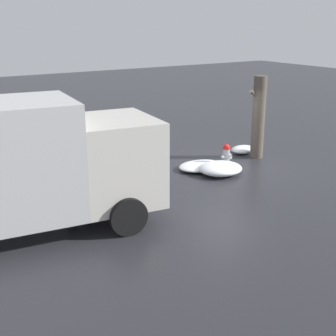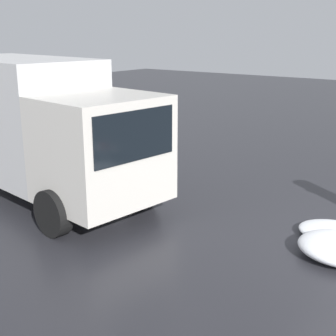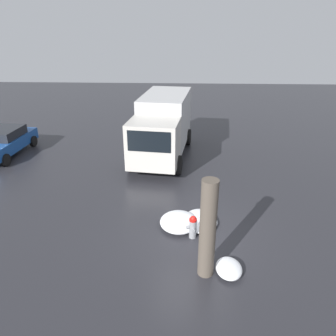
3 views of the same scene
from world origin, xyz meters
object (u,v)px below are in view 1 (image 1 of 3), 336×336
(tree_trunk, at_px, (258,117))
(delivery_truck, at_px, (15,165))
(pedestrian, at_px, (70,183))
(fire_hydrant, at_px, (226,155))

(tree_trunk, xyz_separation_m, delivery_truck, (8.90, 1.70, 0.20))
(tree_trunk, distance_m, pedestrian, 7.79)
(tree_trunk, bearing_deg, pedestrian, 11.77)
(fire_hydrant, distance_m, pedestrian, 6.10)
(tree_trunk, xyz_separation_m, pedestrian, (7.61, 1.59, -0.51))
(fire_hydrant, height_order, tree_trunk, tree_trunk)
(fire_hydrant, height_order, pedestrian, pedestrian)
(pedestrian, bearing_deg, fire_hydrant, -92.23)
(pedestrian, bearing_deg, tree_trunk, -92.45)
(tree_trunk, relative_size, delivery_truck, 0.45)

